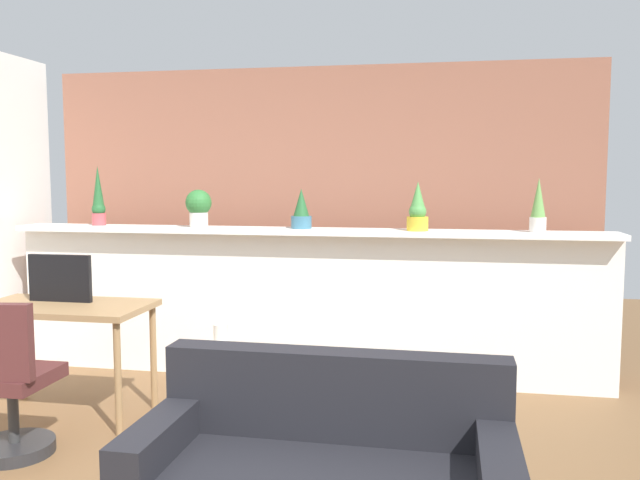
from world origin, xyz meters
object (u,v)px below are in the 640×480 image
tv_monitor (60,278)px  side_cube_shelf (218,391)px  potted_plant_1 (199,206)px  vase_on_shelf (221,337)px  office_chair (7,391)px  potted_plant_0 (98,199)px  potted_plant_3 (418,211)px  potted_plant_2 (301,211)px  desk (64,317)px  potted_plant_4 (538,207)px

tv_monitor → side_cube_shelf: tv_monitor is taller
potted_plant_1 → tv_monitor: (-0.60, -0.97, -0.44)m
tv_monitor → vase_on_shelf: bearing=-4.5°
vase_on_shelf → office_chair: bearing=-147.4°
potted_plant_0 → potted_plant_3: potted_plant_0 is taller
potted_plant_0 → vase_on_shelf: (1.42, -1.11, -0.81)m
tv_monitor → side_cube_shelf: (1.13, -0.12, -0.66)m
office_chair → potted_plant_2: bearing=53.3°
potted_plant_0 → tv_monitor: bearing=-74.9°
desk → side_cube_shelf: bearing=-2.4°
potted_plant_2 → potted_plant_4: size_ratio=0.78×
potted_plant_1 → side_cube_shelf: size_ratio=0.59×
potted_plant_0 → side_cube_shelf: (1.41, -1.15, -1.14)m
vase_on_shelf → tv_monitor: bearing=175.5°
potted_plant_0 → potted_plant_2: bearing=-0.7°
side_cube_shelf → tv_monitor: bearing=173.7°
potted_plant_3 → side_cube_shelf: bearing=-137.6°
potted_plant_3 → office_chair: bearing=-142.2°
potted_plant_0 → potted_plant_4: 3.44m
potted_plant_0 → potted_plant_4: bearing=-0.6°
potted_plant_3 → desk: size_ratio=0.33×
potted_plant_1 → potted_plant_3: (1.71, -0.02, -0.01)m
potted_plant_0 → potted_plant_1: potted_plant_0 is taller
desk → vase_on_shelf: 1.08m
potted_plant_4 → side_cube_shelf: (-2.03, -1.11, -1.12)m
potted_plant_2 → vase_on_shelf: bearing=-104.3°
potted_plant_1 → potted_plant_0: bearing=176.9°
desk → office_chair: 0.72m
potted_plant_1 → desk: bearing=-116.9°
vase_on_shelf → desk: bearing=179.5°
potted_plant_1 → office_chair: (-0.49, -1.72, -0.96)m
potted_plant_3 → office_chair: 2.93m
vase_on_shelf → potted_plant_1: bearing=116.9°
potted_plant_3 → side_cube_shelf: size_ratio=0.73×
potted_plant_1 → potted_plant_2: size_ratio=0.97×
potted_plant_0 → potted_plant_1: (0.88, -0.05, -0.05)m
potted_plant_4 → desk: 3.35m
potted_plant_1 → potted_plant_3: 1.71m
potted_plant_3 → tv_monitor: (-2.31, -0.95, -0.42)m
desk → potted_plant_3: bearing=24.8°
potted_plant_2 → desk: size_ratio=0.28×
tv_monitor → office_chair: 0.92m
office_chair → potted_plant_1: bearing=74.2°
desk → vase_on_shelf: (1.07, -0.01, -0.08)m
potted_plant_4 → tv_monitor: (-3.17, -0.98, -0.46)m
desk → office_chair: office_chair is taller
potted_plant_3 → vase_on_shelf: (-1.17, -1.04, -0.75)m
potted_plant_3 → vase_on_shelf: size_ratio=2.24×
potted_plant_4 → office_chair: size_ratio=0.43×
potted_plant_4 → office_chair: bearing=-150.4°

